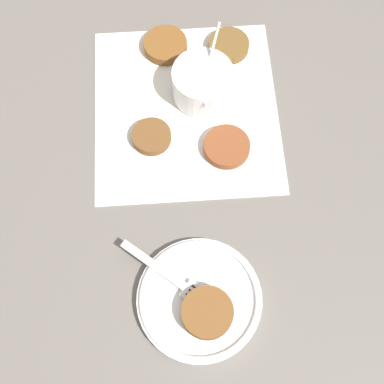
{
  "coord_description": "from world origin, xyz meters",
  "views": [
    {
      "loc": [
        0.47,
        -0.05,
        0.78
      ],
      "look_at": [
        0.16,
        -0.03,
        0.02
      ],
      "focal_mm": 50.0,
      "sensor_mm": 36.0,
      "label": 1
    }
  ],
  "objects_px": {
    "fork": "(184,286)",
    "serving_plate": "(199,299)",
    "sauce_bowl": "(203,84)",
    "fritter_on_plate": "(207,313)"
  },
  "relations": [
    {
      "from": "sauce_bowl",
      "to": "fritter_on_plate",
      "type": "distance_m",
      "value": 0.37
    },
    {
      "from": "sauce_bowl",
      "to": "fork",
      "type": "bearing_deg",
      "value": -9.93
    },
    {
      "from": "fork",
      "to": "serving_plate",
      "type": "bearing_deg",
      "value": 49.05
    },
    {
      "from": "fork",
      "to": "sauce_bowl",
      "type": "bearing_deg",
      "value": 170.07
    },
    {
      "from": "fritter_on_plate",
      "to": "fork",
      "type": "xyz_separation_m",
      "value": [
        -0.04,
        -0.03,
        -0.01
      ]
    },
    {
      "from": "sauce_bowl",
      "to": "fork",
      "type": "distance_m",
      "value": 0.34
    },
    {
      "from": "fritter_on_plate",
      "to": "sauce_bowl",
      "type": "bearing_deg",
      "value": 175.54
    },
    {
      "from": "fritter_on_plate",
      "to": "serving_plate",
      "type": "bearing_deg",
      "value": -159.45
    },
    {
      "from": "sauce_bowl",
      "to": "fritter_on_plate",
      "type": "xyz_separation_m",
      "value": [
        0.37,
        -0.03,
        -0.0
      ]
    },
    {
      "from": "sauce_bowl",
      "to": "fork",
      "type": "height_order",
      "value": "sauce_bowl"
    }
  ]
}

